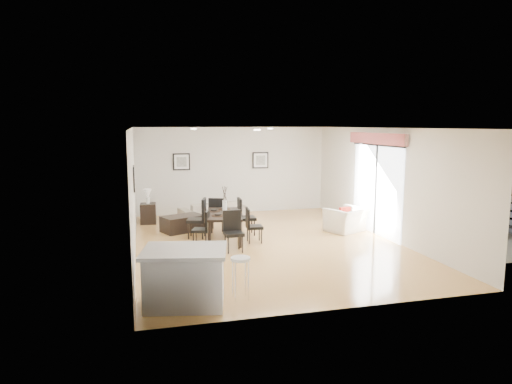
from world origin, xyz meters
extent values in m
plane|color=tan|center=(0.00, 0.00, 0.00)|extent=(8.00, 8.00, 0.00)
cube|color=beige|center=(0.00, 4.00, 1.35)|extent=(6.00, 0.04, 2.70)
cube|color=beige|center=(0.00, -4.00, 1.35)|extent=(6.00, 0.04, 2.70)
cube|color=beige|center=(-3.00, 0.00, 1.35)|extent=(0.04, 8.00, 2.70)
cube|color=beige|center=(3.00, 0.00, 1.35)|extent=(0.04, 8.00, 2.70)
cube|color=white|center=(0.00, 0.00, 2.70)|extent=(6.00, 8.00, 0.02)
imported|color=#9F9380|center=(-0.81, 2.94, 0.28)|extent=(2.04, 1.14, 0.56)
imported|color=beige|center=(2.34, 0.66, 0.31)|extent=(1.23, 1.17, 0.62)
imported|color=#3F5E28|center=(5.53, -0.73, 0.35)|extent=(0.64, 0.56, 0.69)
imported|color=#3F5E28|center=(5.77, 0.82, 0.30)|extent=(0.43, 0.43, 0.60)
cube|color=black|center=(-0.90, 0.57, 0.64)|extent=(1.07, 1.71, 0.05)
cylinder|color=black|center=(-1.37, -0.10, 0.31)|extent=(0.06, 0.06, 0.61)
cylinder|color=black|center=(-1.11, 1.36, 0.31)|extent=(0.06, 0.06, 0.61)
cylinder|color=black|center=(-0.69, -0.22, 0.31)|extent=(0.06, 0.06, 0.61)
cylinder|color=black|center=(-0.43, 1.24, 0.31)|extent=(0.06, 0.06, 0.61)
cube|color=black|center=(-1.54, 0.17, 0.37)|extent=(0.47, 0.47, 0.06)
cube|color=black|center=(-1.38, 0.12, 0.60)|extent=(0.17, 0.37, 0.44)
cylinder|color=black|center=(-1.63, 0.35, 0.17)|extent=(0.03, 0.03, 0.34)
cylinder|color=black|center=(-1.35, 0.26, 0.17)|extent=(0.03, 0.03, 0.34)
cylinder|color=black|center=(-1.72, 0.08, 0.17)|extent=(0.03, 0.03, 0.34)
cylinder|color=black|center=(-1.45, -0.01, 0.17)|extent=(0.03, 0.03, 0.34)
cube|color=black|center=(-1.54, 0.97, 0.44)|extent=(0.55, 0.55, 0.08)
cube|color=black|center=(-1.35, 0.91, 0.72)|extent=(0.18, 0.44, 0.53)
cylinder|color=black|center=(-1.65, 1.18, 0.20)|extent=(0.03, 0.03, 0.40)
cylinder|color=black|center=(-1.32, 1.08, 0.20)|extent=(0.03, 0.03, 0.40)
cylinder|color=black|center=(-1.75, 0.85, 0.20)|extent=(0.03, 0.03, 0.40)
cylinder|color=black|center=(-1.42, 0.75, 0.20)|extent=(0.03, 0.03, 0.40)
cube|color=black|center=(-0.26, 0.17, 0.37)|extent=(0.40, 0.40, 0.06)
cube|color=black|center=(-0.42, 0.18, 0.61)|extent=(0.08, 0.37, 0.44)
cylinder|color=black|center=(-0.13, 0.01, 0.17)|extent=(0.03, 0.03, 0.34)
cylinder|color=black|center=(-0.42, 0.04, 0.17)|extent=(0.03, 0.03, 0.34)
cylinder|color=black|center=(-0.11, 0.30, 0.17)|extent=(0.03, 0.03, 0.34)
cylinder|color=black|center=(-0.40, 0.33, 0.17)|extent=(0.03, 0.03, 0.34)
cube|color=black|center=(-0.26, 0.97, 0.42)|extent=(0.44, 0.44, 0.07)
cube|color=black|center=(-0.45, 0.97, 0.69)|extent=(0.07, 0.43, 0.51)
cylinder|color=black|center=(-0.10, 0.79, 0.19)|extent=(0.03, 0.03, 0.39)
cylinder|color=black|center=(-0.43, 0.81, 0.19)|extent=(0.03, 0.03, 0.39)
cylinder|color=black|center=(-0.09, 1.13, 0.19)|extent=(0.03, 0.03, 0.39)
cylinder|color=black|center=(-0.42, 1.14, 0.19)|extent=(0.03, 0.03, 0.39)
cube|color=black|center=(-0.90, -0.49, 0.40)|extent=(0.41, 0.41, 0.07)
cube|color=black|center=(-0.90, -0.32, 0.66)|extent=(0.40, 0.06, 0.48)
cylinder|color=black|center=(-1.05, -0.66, 0.18)|extent=(0.03, 0.03, 0.37)
cylinder|color=black|center=(-1.06, -0.34, 0.18)|extent=(0.03, 0.03, 0.37)
cylinder|color=black|center=(-0.74, -0.65, 0.18)|extent=(0.03, 0.03, 0.37)
cylinder|color=black|center=(-0.74, -0.33, 0.18)|extent=(0.03, 0.03, 0.37)
cube|color=black|center=(-0.90, 1.63, 0.40)|extent=(0.52, 0.52, 0.07)
cube|color=black|center=(-0.96, 1.47, 0.65)|extent=(0.39, 0.19, 0.48)
cylinder|color=black|center=(-0.70, 1.72, 0.18)|extent=(0.03, 0.03, 0.37)
cylinder|color=black|center=(-0.81, 1.43, 0.18)|extent=(0.03, 0.03, 0.37)
cylinder|color=black|center=(-0.99, 1.83, 0.18)|extent=(0.03, 0.03, 0.37)
cylinder|color=black|center=(-1.10, 1.54, 0.18)|extent=(0.03, 0.03, 0.37)
cylinder|color=white|center=(-0.90, 0.57, 0.82)|extent=(0.11, 0.11, 0.31)
cylinder|color=#312216|center=(-0.63, 0.57, 0.67)|extent=(0.31, 0.31, 0.01)
cylinder|color=black|center=(-0.63, 0.57, 0.70)|extent=(0.16, 0.16, 0.04)
cylinder|color=#312216|center=(-0.81, 1.04, 0.67)|extent=(0.31, 0.31, 0.01)
cylinder|color=black|center=(-0.81, 1.04, 0.70)|extent=(0.16, 0.16, 0.04)
cylinder|color=#312216|center=(-1.12, 0.86, 0.67)|extent=(0.31, 0.31, 0.01)
cylinder|color=black|center=(-1.12, 0.86, 0.70)|extent=(0.16, 0.16, 0.04)
cylinder|color=#312216|center=(-1.12, 0.28, 0.67)|extent=(0.31, 0.31, 0.01)
cylinder|color=black|center=(-1.12, 0.28, 0.70)|extent=(0.16, 0.16, 0.04)
cylinder|color=#312216|center=(-0.81, 0.10, 0.67)|extent=(0.31, 0.31, 0.01)
cylinder|color=black|center=(-0.81, 0.10, 0.70)|extent=(0.16, 0.16, 0.04)
cube|color=black|center=(-1.81, 1.75, 0.21)|extent=(1.20, 0.99, 0.42)
cube|color=black|center=(-2.66, 2.95, 0.29)|extent=(0.46, 0.46, 0.57)
cylinder|color=white|center=(-2.66, 2.95, 0.66)|extent=(0.10, 0.10, 0.18)
cone|color=beige|center=(-2.66, 2.95, 0.87)|extent=(0.22, 0.22, 0.23)
cube|color=#A82315|center=(2.25, 0.57, 0.51)|extent=(0.33, 0.17, 0.31)
cube|color=silver|center=(-2.23, -3.23, 0.41)|extent=(1.33, 1.10, 0.83)
cube|color=#ABABAD|center=(-2.23, -3.23, 0.86)|extent=(1.44, 1.22, 0.06)
cylinder|color=white|center=(-1.35, -3.23, 0.67)|extent=(0.32, 0.32, 0.05)
cylinder|color=silver|center=(-1.25, -3.13, 0.33)|extent=(0.02, 0.02, 0.67)
cylinder|color=silver|center=(-1.46, -3.13, 0.33)|extent=(0.02, 0.02, 0.67)
cylinder|color=silver|center=(-1.46, -3.33, 0.33)|extent=(0.02, 0.02, 0.67)
cylinder|color=silver|center=(-1.25, -3.33, 0.33)|extent=(0.02, 0.02, 0.67)
cube|color=black|center=(-1.60, 3.97, 1.65)|extent=(0.52, 0.03, 0.52)
cube|color=white|center=(-1.60, 3.97, 1.65)|extent=(0.44, 0.04, 0.44)
cube|color=#565651|center=(-1.60, 3.97, 1.65)|extent=(0.30, 0.04, 0.30)
cube|color=black|center=(0.90, 3.97, 1.65)|extent=(0.52, 0.03, 0.52)
cube|color=white|center=(0.90, 3.97, 1.65)|extent=(0.44, 0.04, 0.44)
cube|color=#565651|center=(0.90, 3.97, 1.65)|extent=(0.30, 0.04, 0.30)
cube|color=black|center=(-2.97, -0.20, 1.65)|extent=(0.03, 0.52, 0.52)
cube|color=white|center=(-2.97, -0.20, 1.65)|extent=(0.04, 0.44, 0.44)
cube|color=#565651|center=(-2.97, -0.20, 1.65)|extent=(0.04, 0.30, 0.30)
cube|color=white|center=(2.98, 0.30, 1.12)|extent=(0.02, 2.40, 2.25)
cube|color=black|center=(2.96, 0.30, 1.12)|extent=(0.03, 0.05, 2.25)
cube|color=black|center=(2.96, 0.30, 2.27)|extent=(0.03, 2.50, 0.05)
cube|color=maroon|center=(2.92, 0.30, 2.43)|extent=(0.10, 2.70, 0.28)
plane|color=gray|center=(5.00, 0.30, 0.00)|extent=(6.00, 6.00, 0.00)
cube|color=#29292B|center=(6.20, 0.30, 0.90)|extent=(0.08, 5.50, 1.80)
cube|color=brown|center=(6.05, 2.70, 1.00)|extent=(0.35, 0.35, 2.00)
camera|label=1|loc=(-2.85, -10.06, 2.77)|focal=32.00mm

